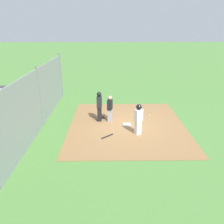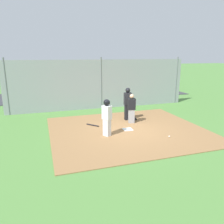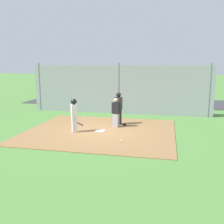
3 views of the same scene
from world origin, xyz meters
TOP-DOWN VIEW (x-y plane):
  - ground_plane at (0.00, 0.00)m, footprint 140.00×140.00m
  - dirt_infield at (0.00, 0.00)m, footprint 7.20×6.40m
  - home_plate at (0.00, 0.00)m, footprint 0.47×0.47m
  - catcher at (-0.59, -0.96)m, footprint 0.43×0.34m
  - umpire at (-0.60, -1.56)m, footprint 0.40×0.29m
  - runner at (1.18, 0.48)m, footprint 0.42×0.46m
  - baseball_bat at (1.46, -1.10)m, footprint 0.54×0.60m
  - catcher_mask at (-0.97, -1.38)m, footprint 0.24×0.20m
  - baseball at (-1.33, 1.50)m, footprint 0.07×0.07m
  - backstop_fence at (0.00, -4.75)m, footprint 12.00×0.10m
  - parking_lot at (0.00, -10.10)m, footprint 18.00×5.20m
  - parked_car_silver at (-3.20, -10.24)m, footprint 4.32×2.14m
  - parked_car_blue at (2.95, -10.00)m, footprint 4.39×2.31m

SIDE VIEW (x-z plane):
  - ground_plane at x=0.00m, z-range 0.00..0.00m
  - dirt_infield at x=0.00m, z-range 0.00..0.03m
  - parking_lot at x=0.00m, z-range 0.00..0.04m
  - home_plate at x=0.00m, z-range 0.03..0.05m
  - baseball_bat at x=1.46m, z-range 0.03..0.09m
  - baseball at x=-1.33m, z-range 0.03..0.10m
  - catcher_mask at x=-0.97m, z-range 0.03..0.15m
  - parked_car_silver at x=-3.20m, z-range -0.03..1.25m
  - parked_car_blue at x=2.95m, z-range -0.03..1.25m
  - catcher at x=-0.59m, z-range 0.05..1.57m
  - umpire at x=-0.60m, z-range 0.08..1.84m
  - runner at x=1.18m, z-range 0.14..1.78m
  - backstop_fence at x=0.00m, z-range -0.07..3.28m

